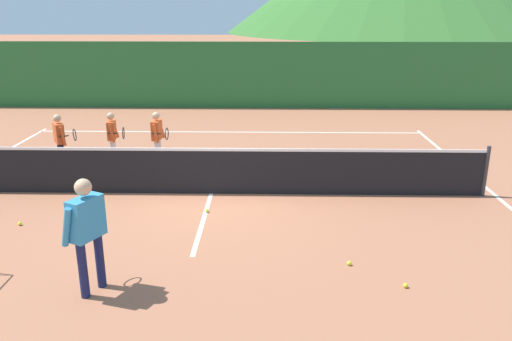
{
  "coord_description": "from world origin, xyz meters",
  "views": [
    {
      "loc": [
        1.14,
        -9.93,
        3.71
      ],
      "look_at": [
        0.95,
        -0.94,
        0.81
      ],
      "focal_mm": 36.02,
      "sensor_mm": 36.0,
      "label": 1
    }
  ],
  "objects_px": {
    "instructor": "(87,226)",
    "student_1": "(112,134)",
    "tennis_ball_3": "(207,211)",
    "tennis_ball_8": "(349,263)",
    "tennis_ball_0": "(406,285)",
    "student_0": "(60,137)",
    "tennis_ball_1": "(20,224)",
    "student_2": "(157,134)",
    "tennis_net": "(211,171)"
  },
  "relations": [
    {
      "from": "student_2",
      "to": "tennis_ball_8",
      "type": "height_order",
      "value": "student_2"
    },
    {
      "from": "tennis_net",
      "to": "tennis_ball_0",
      "type": "relative_size",
      "value": 164.81
    },
    {
      "from": "tennis_ball_8",
      "to": "tennis_ball_3",
      "type": "bearing_deg",
      "value": 139.59
    },
    {
      "from": "tennis_ball_0",
      "to": "tennis_ball_3",
      "type": "xyz_separation_m",
      "value": [
        -3.05,
        2.64,
        0.0
      ]
    },
    {
      "from": "student_1",
      "to": "tennis_ball_1",
      "type": "xyz_separation_m",
      "value": [
        -0.65,
        -3.67,
        -0.74
      ]
    },
    {
      "from": "tennis_ball_1",
      "to": "tennis_ball_3",
      "type": "relative_size",
      "value": 1.0
    },
    {
      "from": "tennis_net",
      "to": "student_0",
      "type": "xyz_separation_m",
      "value": [
        -3.67,
        1.55,
        0.3
      ]
    },
    {
      "from": "student_2",
      "to": "tennis_ball_1",
      "type": "bearing_deg",
      "value": -115.87
    },
    {
      "from": "tennis_net",
      "to": "tennis_ball_0",
      "type": "height_order",
      "value": "tennis_net"
    },
    {
      "from": "student_2",
      "to": "instructor",
      "type": "bearing_deg",
      "value": -87.32
    },
    {
      "from": "student_0",
      "to": "tennis_ball_0",
      "type": "distance_m",
      "value": 8.54
    },
    {
      "from": "student_0",
      "to": "tennis_ball_8",
      "type": "relative_size",
      "value": 19.57
    },
    {
      "from": "tennis_ball_0",
      "to": "tennis_ball_3",
      "type": "distance_m",
      "value": 4.03
    },
    {
      "from": "instructor",
      "to": "student_1",
      "type": "distance_m",
      "value": 5.97
    },
    {
      "from": "tennis_ball_1",
      "to": "instructor",
      "type": "bearing_deg",
      "value": -46.76
    },
    {
      "from": "student_0",
      "to": "tennis_ball_1",
      "type": "height_order",
      "value": "student_0"
    },
    {
      "from": "student_1",
      "to": "tennis_ball_0",
      "type": "bearing_deg",
      "value": -44.99
    },
    {
      "from": "student_0",
      "to": "tennis_net",
      "type": "bearing_deg",
      "value": -22.9
    },
    {
      "from": "tennis_ball_3",
      "to": "student_0",
      "type": "bearing_deg",
      "value": 145.29
    },
    {
      "from": "tennis_ball_0",
      "to": "tennis_ball_1",
      "type": "xyz_separation_m",
      "value": [
        -6.29,
        1.97,
        0.0
      ]
    },
    {
      "from": "instructor",
      "to": "tennis_ball_3",
      "type": "relative_size",
      "value": 23.79
    },
    {
      "from": "tennis_net",
      "to": "instructor",
      "type": "bearing_deg",
      "value": -107.44
    },
    {
      "from": "tennis_ball_3",
      "to": "tennis_ball_8",
      "type": "distance_m",
      "value": 3.11
    },
    {
      "from": "student_1",
      "to": "tennis_ball_3",
      "type": "distance_m",
      "value": 4.03
    },
    {
      "from": "student_1",
      "to": "tennis_ball_0",
      "type": "xyz_separation_m",
      "value": [
        5.64,
        -5.63,
        -0.74
      ]
    },
    {
      "from": "tennis_net",
      "to": "tennis_ball_3",
      "type": "relative_size",
      "value": 164.81
    },
    {
      "from": "student_0",
      "to": "student_2",
      "type": "relative_size",
      "value": 1.01
    },
    {
      "from": "tennis_net",
      "to": "student_1",
      "type": "relative_size",
      "value": 8.71
    },
    {
      "from": "tennis_net",
      "to": "tennis_ball_1",
      "type": "relative_size",
      "value": 164.81
    },
    {
      "from": "tennis_net",
      "to": "student_0",
      "type": "relative_size",
      "value": 8.42
    },
    {
      "from": "tennis_ball_1",
      "to": "tennis_ball_3",
      "type": "distance_m",
      "value": 3.31
    },
    {
      "from": "student_1",
      "to": "tennis_ball_8",
      "type": "height_order",
      "value": "student_1"
    },
    {
      "from": "student_2",
      "to": "tennis_net",
      "type": "bearing_deg",
      "value": -52.69
    },
    {
      "from": "student_0",
      "to": "tennis_ball_3",
      "type": "relative_size",
      "value": 19.57
    },
    {
      "from": "tennis_net",
      "to": "instructor",
      "type": "distance_m",
      "value": 4.03
    },
    {
      "from": "student_0",
      "to": "tennis_ball_1",
      "type": "distance_m",
      "value": 3.35
    },
    {
      "from": "tennis_ball_0",
      "to": "student_2",
      "type": "bearing_deg",
      "value": 129.15
    },
    {
      "from": "instructor",
      "to": "student_2",
      "type": "distance_m",
      "value": 5.76
    },
    {
      "from": "student_0",
      "to": "student_1",
      "type": "relative_size",
      "value": 1.03
    },
    {
      "from": "instructor",
      "to": "tennis_ball_0",
      "type": "bearing_deg",
      "value": 2.38
    },
    {
      "from": "student_1",
      "to": "tennis_ball_1",
      "type": "height_order",
      "value": "student_1"
    },
    {
      "from": "student_0",
      "to": "tennis_ball_0",
      "type": "xyz_separation_m",
      "value": [
        6.74,
        -5.2,
        -0.77
      ]
    },
    {
      "from": "tennis_ball_0",
      "to": "tennis_ball_1",
      "type": "relative_size",
      "value": 1.0
    },
    {
      "from": "instructor",
      "to": "tennis_ball_0",
      "type": "distance_m",
      "value": 4.37
    },
    {
      "from": "student_1",
      "to": "tennis_ball_3",
      "type": "relative_size",
      "value": 18.92
    },
    {
      "from": "student_0",
      "to": "student_1",
      "type": "xyz_separation_m",
      "value": [
        1.1,
        0.44,
        -0.03
      ]
    },
    {
      "from": "instructor",
      "to": "student_0",
      "type": "bearing_deg",
      "value": 114.66
    },
    {
      "from": "student_2",
      "to": "tennis_ball_0",
      "type": "relative_size",
      "value": 19.38
    },
    {
      "from": "student_1",
      "to": "tennis_ball_0",
      "type": "relative_size",
      "value": 18.92
    },
    {
      "from": "tennis_ball_1",
      "to": "student_0",
      "type": "bearing_deg",
      "value": 97.91
    }
  ]
}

